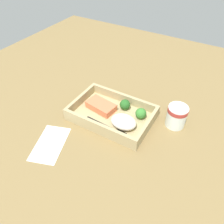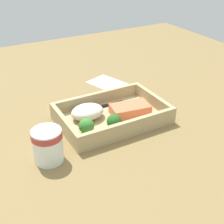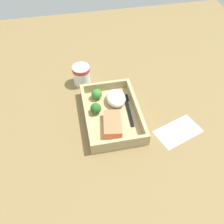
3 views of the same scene
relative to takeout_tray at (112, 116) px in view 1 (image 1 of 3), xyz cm
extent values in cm
cube|color=olive|center=(0.00, 0.00, -1.60)|extent=(160.00, 160.00, 2.00)
cube|color=tan|center=(0.00, 0.00, 0.00)|extent=(28.64, 19.10, 1.20)
cube|color=tan|center=(0.00, -8.95, 2.34)|extent=(28.64, 1.20, 3.47)
cube|color=tan|center=(0.00, 8.95, 2.34)|extent=(28.64, 1.20, 3.47)
cube|color=tan|center=(-13.72, 0.00, 2.34)|extent=(1.20, 16.70, 3.47)
cube|color=tan|center=(13.72, 0.00, 2.34)|extent=(1.20, 16.70, 3.47)
cube|color=#F27249|center=(-5.24, 0.89, 1.94)|extent=(11.40, 7.48, 2.69)
ellipsoid|color=silver|center=(6.11, -2.68, 2.51)|extent=(9.02, 7.06, 3.82)
cylinder|color=#87A35F|center=(2.35, 5.37, 1.10)|extent=(1.47, 1.47, 1.00)
sphere|color=#276123|center=(2.35, 5.37, 2.67)|extent=(3.87, 3.87, 3.87)
cylinder|color=#769856|center=(9.46, 3.92, 1.11)|extent=(1.48, 1.48, 1.03)
sphere|color=#3B8130|center=(9.46, 3.92, 2.70)|extent=(3.90, 3.90, 3.90)
cube|color=black|center=(-0.73, -6.15, 0.82)|extent=(12.44, 1.75, 0.44)
cube|color=black|center=(7.16, -6.57, 0.82)|extent=(3.51, 2.38, 0.44)
cylinder|color=white|center=(20.79, 8.13, 3.36)|extent=(6.69, 6.69, 7.92)
cylinder|color=#B23833|center=(20.79, 8.13, 6.20)|extent=(6.89, 6.89, 1.43)
cube|color=white|center=(-10.95, -20.83, -0.48)|extent=(13.35, 17.32, 0.24)
camera|label=1|loc=(29.28, -49.81, 54.38)|focal=35.00mm
camera|label=2|loc=(35.52, 64.27, 44.24)|focal=50.00mm
camera|label=3|loc=(-60.75, 12.23, 69.87)|focal=42.00mm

